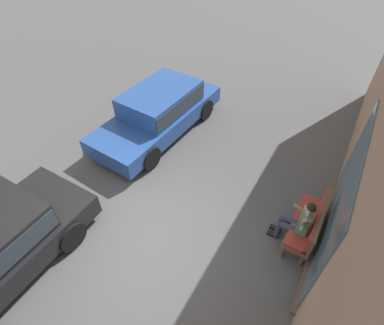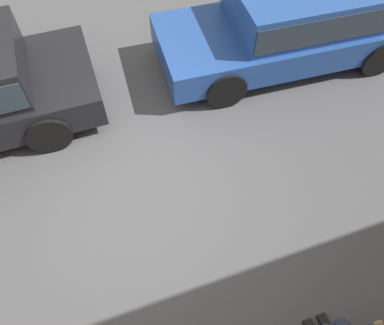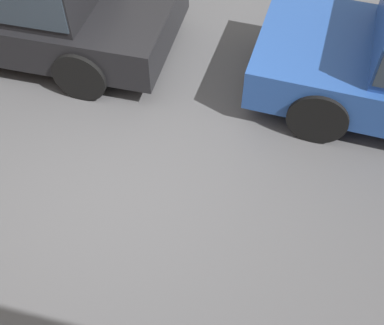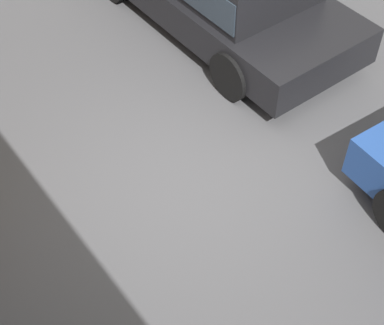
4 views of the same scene
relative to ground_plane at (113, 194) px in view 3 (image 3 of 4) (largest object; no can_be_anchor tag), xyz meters
name	(u,v)px [view 3 (image 3 of 4)]	position (x,y,z in m)	size (l,w,h in m)	color
ground_plane	(113,194)	(0.00, 0.00, 0.00)	(60.00, 60.00, 0.00)	#4C4C4F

